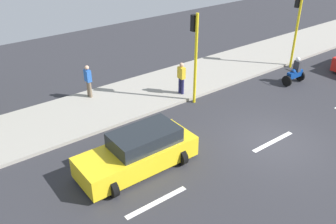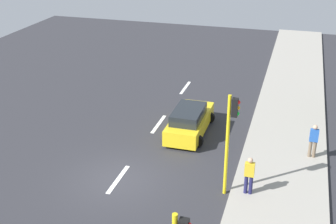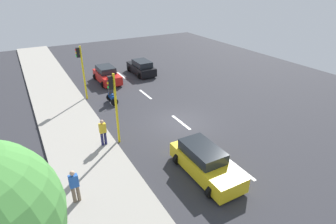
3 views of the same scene
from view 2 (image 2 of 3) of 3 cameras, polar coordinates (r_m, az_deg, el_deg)
The scene contains 9 objects.
ground_plane at distance 20.86m, azimuth -6.22°, elevation -8.45°, with size 40.00×60.00×0.10m, color #2D2D33.
sidewalk at distance 19.54m, azimuth 13.50°, elevation -11.09°, with size 4.00×60.00×0.15m, color #9E998E.
lane_stripe_mid at distance 20.83m, azimuth -6.22°, elevation -8.32°, with size 0.20×2.40×0.01m, color white.
lane_stripe_south at distance 25.76m, azimuth -1.18°, elevation -1.51°, with size 0.20×2.40×0.01m, color white.
lane_stripe_far_south at distance 31.07m, azimuth 2.17°, elevation 3.05°, with size 0.20×2.40×0.01m, color white.
car_yellow_cab at distance 24.49m, azimuth 2.69°, elevation -1.13°, with size 2.15×4.50×1.52m.
pedestrian_near_signal at distance 22.81m, azimuth 17.66°, elevation -3.33°, with size 0.40×0.24×1.69m.
pedestrian_by_tree at distance 19.35m, azimuth 10.08°, elevation -7.66°, with size 0.40×0.24×1.69m.
traffic_light_midblock at distance 18.48m, azimuth 7.76°, elevation -2.45°, with size 0.49×0.24×4.50m.
Camera 2 is at (7.11, -16.15, 11.07)m, focal length 48.96 mm.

